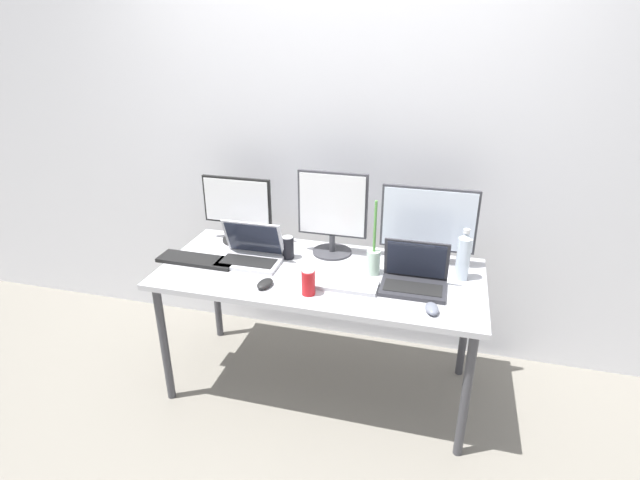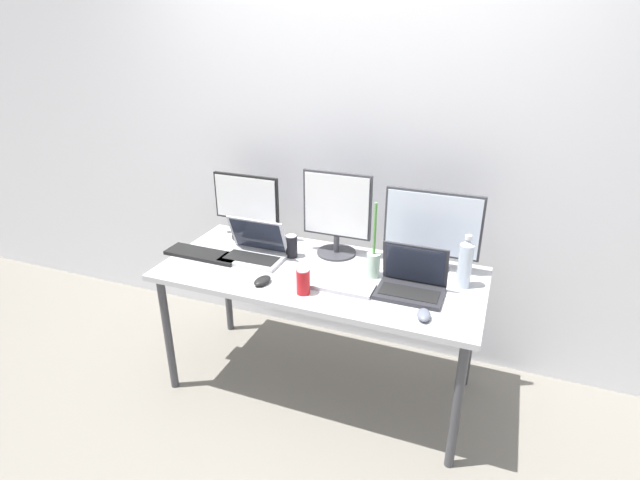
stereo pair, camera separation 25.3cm
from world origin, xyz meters
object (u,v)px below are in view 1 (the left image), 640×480
at_px(laptop_secondary, 414,277).
at_px(water_bottle, 463,256).
at_px(soda_can_by_laptop, 308,282).
at_px(work_desk, 320,282).
at_px(laptop_silver, 251,253).
at_px(mouse_by_keyboard, 432,309).
at_px(soda_can_near_keyboard, 288,248).
at_px(bamboo_vase, 373,260).
at_px(monitor_left, 237,207).
at_px(keyboard_main, 341,284).
at_px(keyboard_aux, 197,260).
at_px(monitor_right, 428,225).
at_px(mouse_by_laptop, 265,284).
at_px(monitor_center, 332,212).

relative_size(laptop_secondary, water_bottle, 1.16).
height_order(laptop_secondary, soda_can_by_laptop, laptop_secondary).
height_order(work_desk, laptop_silver, laptop_silver).
xyz_separation_m(mouse_by_keyboard, water_bottle, (0.12, 0.36, 0.11)).
distance_m(soda_can_near_keyboard, bamboo_vase, 0.49).
relative_size(mouse_by_keyboard, soda_can_by_laptop, 0.80).
bearing_deg(mouse_by_keyboard, soda_can_by_laptop, 166.58).
height_order(monitor_left, mouse_by_keyboard, monitor_left).
bearing_deg(soda_can_near_keyboard, keyboard_main, -33.81).
bearing_deg(monitor_left, mouse_by_keyboard, -24.23).
xyz_separation_m(keyboard_main, bamboo_vase, (0.13, 0.18, 0.07)).
bearing_deg(work_desk, keyboard_aux, -174.86).
bearing_deg(monitor_right, keyboard_main, -135.80).
relative_size(laptop_secondary, mouse_by_laptop, 2.90).
bearing_deg(work_desk, soda_can_by_laptop, -88.48).
relative_size(keyboard_main, soda_can_near_keyboard, 2.86).
height_order(work_desk, mouse_by_keyboard, mouse_by_keyboard).
bearing_deg(mouse_by_keyboard, monitor_left, 143.76).
bearing_deg(keyboard_main, mouse_by_keyboard, -16.23).
height_order(work_desk, monitor_center, monitor_center).
relative_size(work_desk, monitor_right, 3.39).
relative_size(monitor_center, laptop_secondary, 1.49).
distance_m(monitor_left, mouse_by_keyboard, 1.28).
height_order(keyboard_main, keyboard_aux, same).
relative_size(keyboard_main, mouse_by_keyboard, 3.59).
bearing_deg(water_bottle, monitor_left, 173.03).
height_order(monitor_right, laptop_secondary, monitor_right).
height_order(work_desk, mouse_by_laptop, mouse_by_laptop).
height_order(laptop_silver, bamboo_vase, bamboo_vase).
xyz_separation_m(laptop_silver, mouse_by_laptop, (0.17, -0.24, -0.04)).
xyz_separation_m(monitor_right, mouse_by_laptop, (-0.74, -0.47, -0.21)).
xyz_separation_m(monitor_right, water_bottle, (0.19, -0.13, -0.10)).
bearing_deg(soda_can_by_laptop, mouse_by_keyboard, -1.41).
bearing_deg(monitor_right, soda_can_by_laptop, -136.87).
relative_size(mouse_by_keyboard, mouse_by_laptop, 0.92).
bearing_deg(keyboard_main, laptop_secondary, 13.61).
distance_m(work_desk, laptop_silver, 0.41).
bearing_deg(laptop_secondary, soda_can_near_keyboard, 167.70).
bearing_deg(keyboard_main, bamboo_vase, 53.77).
relative_size(monitor_center, keyboard_main, 1.31).
distance_m(water_bottle, bamboo_vase, 0.45).
xyz_separation_m(water_bottle, soda_can_near_keyboard, (-0.92, 0.00, -0.06)).
bearing_deg(monitor_right, soda_can_near_keyboard, -169.87).
height_order(monitor_left, mouse_by_laptop, monitor_left).
bearing_deg(mouse_by_keyboard, mouse_by_laptop, 166.01).
height_order(monitor_left, keyboard_aux, monitor_left).
height_order(mouse_by_keyboard, soda_can_by_laptop, soda_can_by_laptop).
relative_size(monitor_right, keyboard_aux, 1.15).
relative_size(monitor_left, keyboard_main, 1.14).
bearing_deg(work_desk, laptop_silver, 177.20).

